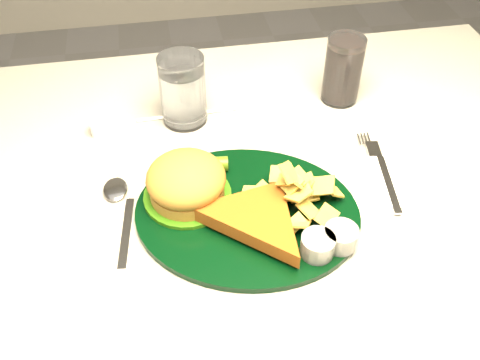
{
  "coord_description": "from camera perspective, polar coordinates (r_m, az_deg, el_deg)",
  "views": [
    {
      "loc": [
        -0.08,
        -0.57,
        1.32
      ],
      "look_at": [
        0.01,
        -0.05,
        0.8
      ],
      "focal_mm": 40.0,
      "sensor_mm": 36.0,
      "label": 1
    }
  ],
  "objects": [
    {
      "name": "spoon",
      "position": [
        0.75,
        -12.05,
        -5.33
      ],
      "size": [
        0.07,
        0.18,
        0.01
      ],
      "primitive_type": null,
      "rotation": [
        0.0,
        0.0,
        -0.12
      ],
      "color": "silver",
      "rests_on": "table"
    },
    {
      "name": "water_glass",
      "position": [
        0.9,
        -6.12,
        9.51
      ],
      "size": [
        0.09,
        0.09,
        0.12
      ],
      "primitive_type": "cylinder",
      "rotation": [
        0.0,
        0.0,
        -0.25
      ],
      "color": "silver",
      "rests_on": "table"
    },
    {
      "name": "ramekin",
      "position": [
        0.92,
        -14.56,
        5.43
      ],
      "size": [
        0.05,
        0.05,
        0.02
      ],
      "primitive_type": "cylinder",
      "rotation": [
        0.0,
        0.0,
        0.35
      ],
      "color": "white",
      "rests_on": "table"
    },
    {
      "name": "fork_napkin",
      "position": [
        0.84,
        15.34,
        0.04
      ],
      "size": [
        0.14,
        0.18,
        0.01
      ],
      "primitive_type": null,
      "rotation": [
        0.0,
        0.0,
        -0.15
      ],
      "color": "white",
      "rests_on": "table"
    },
    {
      "name": "dinner_plate",
      "position": [
        0.74,
        0.78,
        -1.91
      ],
      "size": [
        0.38,
        0.34,
        0.07
      ],
      "primitive_type": null,
      "rotation": [
        0.0,
        0.0,
        -0.28
      ],
      "color": "black",
      "rests_on": "table"
    },
    {
      "name": "table",
      "position": [
        1.1,
        -0.99,
        -14.46
      ],
      "size": [
        1.2,
        0.8,
        0.75
      ],
      "primitive_type": null,
      "color": "#A6A296",
      "rests_on": "ground"
    },
    {
      "name": "cola_glass",
      "position": [
        0.96,
        10.92,
        11.45
      ],
      "size": [
        0.07,
        0.07,
        0.12
      ],
      "primitive_type": "cylinder",
      "rotation": [
        0.0,
        0.0,
        0.14
      ],
      "color": "black",
      "rests_on": "table"
    },
    {
      "name": "wrapped_straw",
      "position": [
        0.94,
        -5.62,
        6.99
      ],
      "size": [
        0.18,
        0.07,
        0.01
      ],
      "primitive_type": null,
      "rotation": [
        0.0,
        0.0,
        0.02
      ],
      "color": "white",
      "rests_on": "table"
    }
  ]
}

